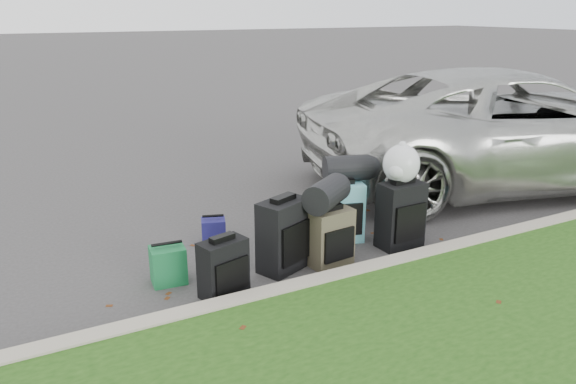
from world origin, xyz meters
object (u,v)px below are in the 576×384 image
suitcase_teal (342,212)px  suitcase_large_black_right (401,215)px  suitcase_large_black_left (283,235)px  suitcase_small_black (223,268)px  suitcase_olive (330,237)px  tote_green (168,265)px  tote_navy (214,231)px  suv (510,127)px

suitcase_teal → suitcase_large_black_right: bearing=-26.5°
suitcase_large_black_left → suitcase_large_black_right: 1.35m
suitcase_large_black_left → suitcase_teal: (0.89, 0.34, -0.03)m
suitcase_small_black → suitcase_olive: bearing=-10.4°
tote_green → suitcase_large_black_left: bearing=-7.2°
suitcase_large_black_left → suitcase_teal: bearing=-1.5°
suitcase_teal → suitcase_olive: bearing=-116.7°
suitcase_teal → tote_navy: suitcase_teal is taller
suitcase_teal → suitcase_large_black_left: bearing=-142.7°
suitcase_teal → tote_navy: (-1.26, 0.58, -0.19)m
suitcase_small_black → suitcase_olive: suitcase_olive is taller
suitcase_olive → suitcase_large_black_right: suitcase_large_black_right is taller
suitcase_olive → tote_navy: suitcase_olive is taller
suitcase_large_black_left → suitcase_olive: 0.48m
suitcase_small_black → tote_navy: size_ratio=1.91×
suitcase_large_black_right → suitcase_large_black_left: bearing=174.8°
suitcase_large_black_right → suitcase_small_black: bearing=-177.9°
suitcase_large_black_left → tote_green: size_ratio=2.01×
suv → suitcase_small_black: size_ratio=11.33×
suitcase_large_black_left → suitcase_small_black: bearing=174.7°
suitcase_teal → tote_green: (-1.96, -0.09, -0.15)m
suv → tote_green: size_ratio=16.81×
suitcase_teal → suitcase_large_black_right: suitcase_large_black_right is taller
suitcase_small_black → suitcase_teal: (1.59, 0.56, 0.06)m
suv → suitcase_teal: size_ratio=9.10×
suitcase_teal → suitcase_large_black_right: (0.46, -0.43, 0.03)m
suitcase_small_black → tote_navy: suitcase_small_black is taller
suitcase_teal → suitcase_large_black_right: size_ratio=0.92×
suv → tote_navy: size_ratio=21.67×
suitcase_small_black → suitcase_large_black_left: size_ratio=0.74×
tote_green → suitcase_teal: bearing=8.5°
suitcase_olive → suitcase_teal: size_ratio=0.89×
tote_green → suv: bearing=14.4°
suitcase_small_black → suitcase_large_black_right: (2.05, 0.13, 0.09)m
tote_navy → suitcase_large_black_right: bearing=-11.8°
suitcase_olive → tote_navy: (-0.82, 1.05, -0.15)m
suitcase_small_black → tote_green: 0.59m
suitcase_large_black_left → suitcase_olive: (0.45, -0.13, -0.06)m
suitcase_large_black_left → suv: bearing=-8.4°
tote_green → suitcase_small_black: bearing=-46.3°
suv → tote_green: bearing=113.0°
suv → suitcase_small_black: 5.08m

